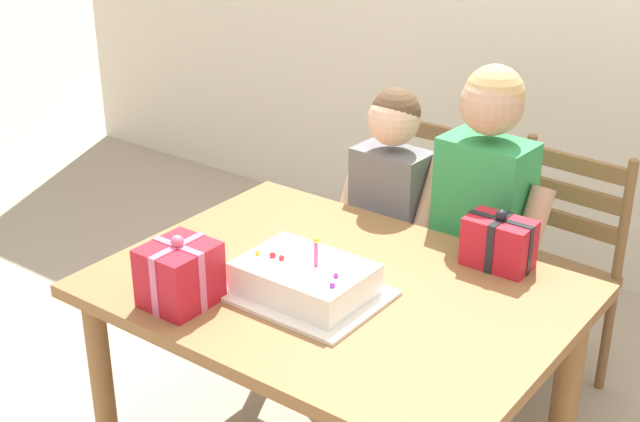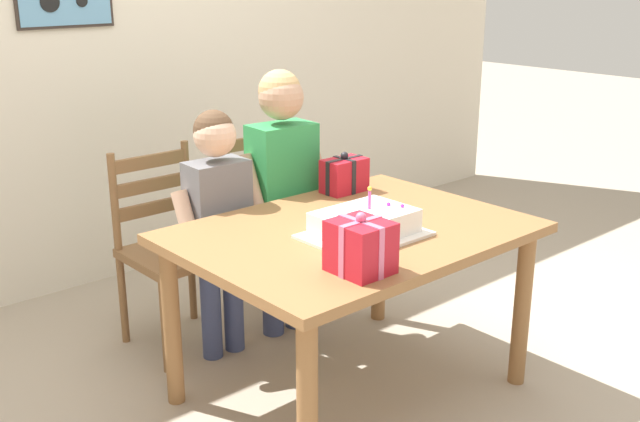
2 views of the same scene
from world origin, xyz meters
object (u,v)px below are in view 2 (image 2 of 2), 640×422
(birthday_cake, at_px, (365,225))
(chair_left, at_px, (171,248))
(dining_table, at_px, (352,250))
(chair_right, at_px, (276,220))
(child_younger, at_px, (218,211))
(gift_box_red_large, at_px, (360,247))
(gift_box_beside_cake, at_px, (344,175))
(child_older, at_px, (283,178))

(birthday_cake, xyz_separation_m, chair_left, (-0.27, 0.99, -0.31))
(dining_table, height_order, chair_right, chair_right)
(dining_table, xyz_separation_m, chair_left, (-0.30, 0.89, -0.17))
(chair_right, distance_m, child_younger, 0.62)
(gift_box_red_large, distance_m, gift_box_beside_cake, 0.96)
(gift_box_beside_cake, height_order, chair_right, chair_right)
(birthday_cake, height_order, child_older, child_older)
(dining_table, bearing_deg, gift_box_beside_cake, 50.54)
(gift_box_red_large, height_order, child_younger, child_younger)
(birthday_cake, relative_size, chair_right, 0.48)
(gift_box_beside_cake, height_order, chair_left, chair_left)
(gift_box_beside_cake, distance_m, child_older, 0.29)
(dining_table, distance_m, child_older, 0.66)
(dining_table, bearing_deg, chair_left, 108.98)
(chair_left, bearing_deg, birthday_cake, -74.57)
(birthday_cake, relative_size, chair_left, 0.48)
(child_younger, bearing_deg, chair_left, 110.82)
(dining_table, relative_size, gift_box_beside_cake, 6.48)
(chair_left, relative_size, child_younger, 0.81)
(gift_box_red_large, height_order, chair_left, gift_box_red_large)
(gift_box_red_large, xyz_separation_m, child_older, (0.44, 0.97, -0.04))
(child_younger, bearing_deg, dining_table, -71.78)
(gift_box_red_large, distance_m, chair_left, 1.27)
(gift_box_beside_cake, xyz_separation_m, child_younger, (-0.53, 0.23, -0.11))
(birthday_cake, distance_m, chair_left, 1.07)
(dining_table, height_order, gift_box_beside_cake, gift_box_beside_cake)
(chair_left, bearing_deg, gift_box_beside_cake, -37.96)
(birthday_cake, height_order, chair_right, chair_right)
(chair_right, relative_size, child_older, 0.72)
(gift_box_red_large, xyz_separation_m, chair_left, (-0.02, 1.22, -0.35))
(birthday_cake, distance_m, child_younger, 0.76)
(gift_box_red_large, height_order, gift_box_beside_cake, gift_box_red_large)
(gift_box_beside_cake, xyz_separation_m, child_older, (-0.17, 0.23, -0.03))
(dining_table, height_order, chair_left, chair_left)
(chair_left, relative_size, child_older, 0.72)
(birthday_cake, bearing_deg, gift_box_red_large, -136.93)
(dining_table, distance_m, child_younger, 0.66)
(dining_table, xyz_separation_m, child_younger, (-0.21, 0.63, 0.06))
(chair_right, bearing_deg, child_older, -121.01)
(dining_table, bearing_deg, chair_right, 70.85)
(chair_right, bearing_deg, birthday_cake, -109.02)
(dining_table, relative_size, birthday_cake, 3.05)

